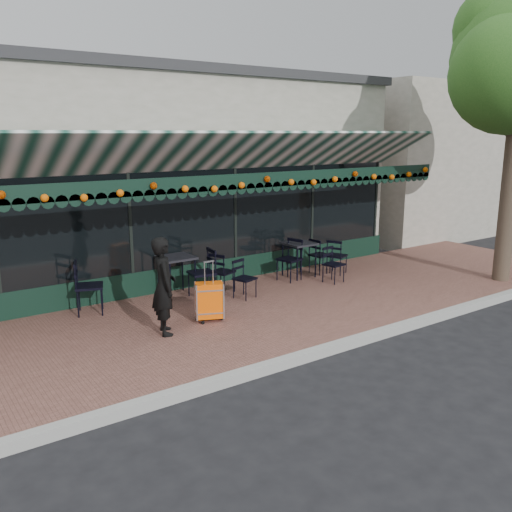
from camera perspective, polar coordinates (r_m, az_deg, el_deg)
ground at (r=8.33m, az=4.71°, el=-10.80°), size 80.00×80.00×0.00m
sidewalk at (r=9.81m, az=-2.79°, el=-6.57°), size 18.00×4.00×0.15m
curb at (r=8.24m, az=5.08°, el=-10.50°), size 18.00×0.16×0.15m
restaurant_building at (r=14.57m, az=-15.37°, el=8.21°), size 12.00×9.60×4.50m
neighbor_building_right at (r=22.65m, az=17.56°, el=9.89°), size 12.00×8.00×4.80m
woman at (r=8.78m, az=-9.67°, el=-3.13°), size 0.52×0.66×1.59m
suitcase at (r=9.39m, az=-4.93°, el=-4.75°), size 0.52×0.42×1.05m
cafe_table_a at (r=12.18m, az=4.58°, el=1.05°), size 0.63×0.63×0.78m
cafe_table_b at (r=10.79m, az=-8.41°, el=-0.47°), size 0.65×0.65×0.81m
chair_a_left at (r=11.90m, az=3.53°, el=-0.40°), size 0.56×0.56×0.93m
chair_a_right at (r=12.60m, az=6.75°, el=0.06°), size 0.44×0.44×0.83m
chair_a_front at (r=11.84m, az=8.17°, el=-0.92°), size 0.45×0.45×0.78m
chair_a_extra at (r=12.61m, az=8.51°, el=-0.01°), size 0.54×0.54×0.82m
chair_b_left at (r=10.66m, az=-5.74°, el=-1.84°), size 0.56×0.56×0.98m
chair_b_right at (r=10.98m, az=-3.56°, el=-1.72°), size 0.55×0.55×0.85m
chair_b_front at (r=10.62m, az=-1.20°, el=-2.44°), size 0.48×0.48×0.77m
chair_solo at (r=10.14m, az=-17.14°, el=-3.12°), size 0.63×0.63×0.99m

